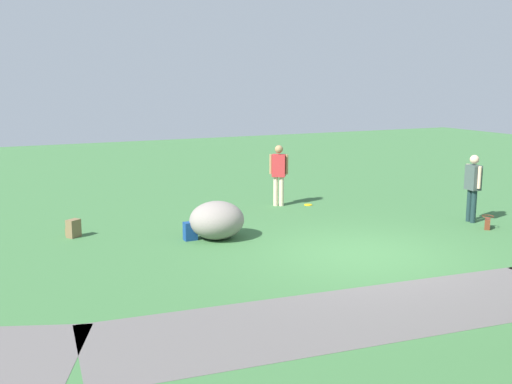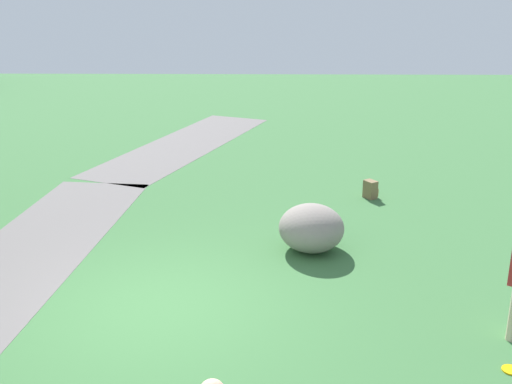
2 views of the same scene
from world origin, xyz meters
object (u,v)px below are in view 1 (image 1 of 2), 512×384
backpack_by_boulder (190,231)px  frisbee_on_grass (308,205)px  spare_backpack_on_lawn (73,229)px  lawn_boulder (217,220)px  man_near_boulder (279,171)px  woman_with_handbag (473,184)px  handbag_on_grass (487,223)px

backpack_by_boulder → frisbee_on_grass: 4.70m
spare_backpack_on_lawn → lawn_boulder: bearing=152.0°
lawn_boulder → man_near_boulder: size_ratio=0.79×
lawn_boulder → woman_with_handbag: 6.37m
woman_with_handbag → handbag_on_grass: woman_with_handbag is taller
handbag_on_grass → frisbee_on_grass: handbag_on_grass is taller
man_near_boulder → spare_backpack_on_lawn: (5.70, 1.04, -0.78)m
lawn_boulder → backpack_by_boulder: bearing=-14.9°
handbag_on_grass → spare_backpack_on_lawn: spare_backpack_on_lawn is taller
woman_with_handbag → spare_backpack_on_lawn: 9.50m
woman_with_handbag → backpack_by_boulder: woman_with_handbag is taller
woman_with_handbag → man_near_boulder: 5.05m
backpack_by_boulder → lawn_boulder: bearing=165.1°
man_near_boulder → lawn_boulder: bearing=41.6°
lawn_boulder → handbag_on_grass: lawn_boulder is taller
spare_backpack_on_lawn → man_near_boulder: bearing=-169.7°
backpack_by_boulder → frisbee_on_grass: bearing=-153.6°
spare_backpack_on_lawn → frisbee_on_grass: 6.52m
man_near_boulder → handbag_on_grass: man_near_boulder is taller
frisbee_on_grass → backpack_by_boulder: bearing=26.4°
woman_with_handbag → man_near_boulder: size_ratio=0.99×
man_near_boulder → frisbee_on_grass: 1.27m
woman_with_handbag → frisbee_on_grass: woman_with_handbag is taller
backpack_by_boulder → frisbee_on_grass: backpack_by_boulder is taller
lawn_boulder → handbag_on_grass: size_ratio=3.47×
man_near_boulder → spare_backpack_on_lawn: bearing=10.3°
backpack_by_boulder → spare_backpack_on_lawn: bearing=-30.9°
man_near_boulder → backpack_by_boulder: size_ratio=4.21×
handbag_on_grass → lawn_boulder: bearing=-17.5°
handbag_on_grass → man_near_boulder: bearing=-54.2°
woman_with_handbag → spare_backpack_on_lawn: size_ratio=4.15×
lawn_boulder → spare_backpack_on_lawn: size_ratio=3.33×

